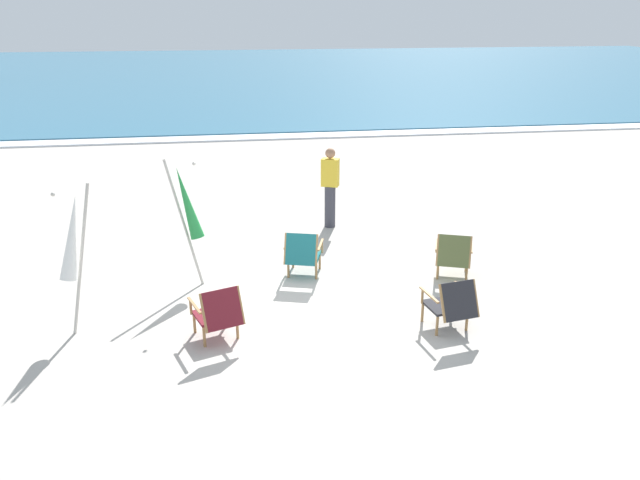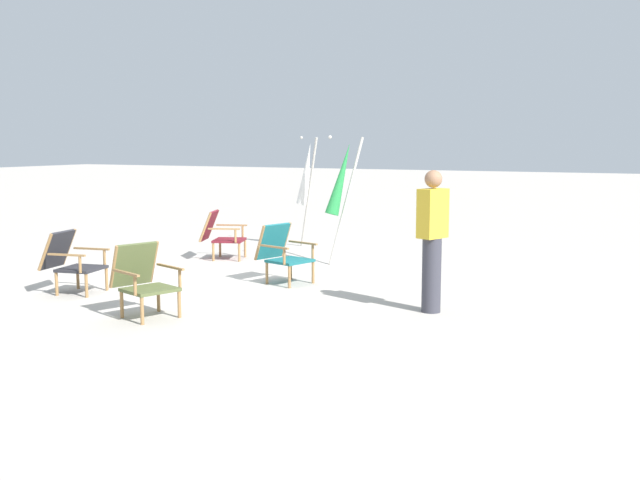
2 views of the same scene
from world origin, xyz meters
The scene contains 8 objects.
ground_plane centered at (0.00, 0.00, 0.00)m, with size 80.00×80.00×0.00m, color #B2AAA0.
beach_chair_far_center centered at (1.87, -1.01, 0.43)m, with size 0.69×0.80×0.80m.
beach_chair_back_left centered at (-1.31, -0.81, 0.43)m, with size 0.78×0.85×0.81m.
beach_chair_back_right centered at (0.06, 1.12, 0.43)m, with size 0.74×0.82×0.81m.
beach_chair_mid_center centered at (2.50, 0.68, 0.43)m, with size 0.77×0.84×0.82m.
umbrella_furled_white centered at (-3.20, -0.16, 1.34)m, with size 0.50×0.63×2.05m.
umbrella_furled_green centered at (-1.76, 1.19, 1.34)m, with size 0.64×0.51×2.05m.
person_near_chairs centered at (0.91, 3.54, 0.84)m, with size 0.39×0.31×1.63m.
Camera 2 is at (9.05, 6.07, 1.95)m, focal length 42.00 mm.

